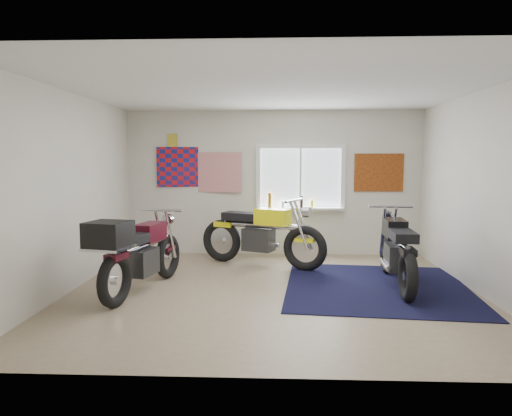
{
  "coord_description": "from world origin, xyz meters",
  "views": [
    {
      "loc": [
        0.02,
        -6.07,
        1.78
      ],
      "look_at": [
        -0.24,
        0.4,
        1.1
      ],
      "focal_mm": 32.0,
      "sensor_mm": 36.0,
      "label": 1
    }
  ],
  "objects_px": {
    "black_chrome_bike": "(397,252)",
    "maroon_tourer": "(137,253)",
    "navy_rug": "(377,287)",
    "yellow_triumph": "(261,236)"
  },
  "relations": [
    {
      "from": "black_chrome_bike",
      "to": "maroon_tourer",
      "type": "height_order",
      "value": "black_chrome_bike"
    },
    {
      "from": "navy_rug",
      "to": "yellow_triumph",
      "type": "relative_size",
      "value": 1.2
    },
    {
      "from": "navy_rug",
      "to": "black_chrome_bike",
      "type": "bearing_deg",
      "value": 17.5
    },
    {
      "from": "navy_rug",
      "to": "black_chrome_bike",
      "type": "relative_size",
      "value": 1.21
    },
    {
      "from": "black_chrome_bike",
      "to": "maroon_tourer",
      "type": "bearing_deg",
      "value": 102.61
    },
    {
      "from": "navy_rug",
      "to": "black_chrome_bike",
      "type": "distance_m",
      "value": 0.56
    },
    {
      "from": "navy_rug",
      "to": "yellow_triumph",
      "type": "xyz_separation_m",
      "value": [
        -1.67,
        1.26,
        0.5
      ]
    },
    {
      "from": "navy_rug",
      "to": "maroon_tourer",
      "type": "distance_m",
      "value": 3.33
    },
    {
      "from": "yellow_triumph",
      "to": "maroon_tourer",
      "type": "xyz_separation_m",
      "value": [
        -1.58,
        -1.72,
        0.05
      ]
    },
    {
      "from": "navy_rug",
      "to": "yellow_triumph",
      "type": "height_order",
      "value": "yellow_triumph"
    }
  ]
}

